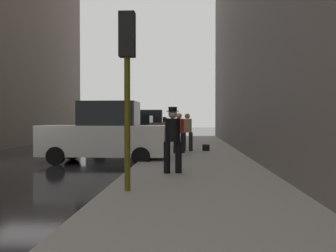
# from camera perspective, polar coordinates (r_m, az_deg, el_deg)

# --- Properties ---
(ground_plane) EXTENTS (120.00, 120.00, 0.00)m
(ground_plane) POSITION_cam_1_polar(r_m,az_deg,el_deg) (14.20, -20.73, -5.49)
(ground_plane) COLOR black
(sidewalk) EXTENTS (4.00, 40.00, 0.15)m
(sidewalk) POSITION_cam_1_polar(r_m,az_deg,el_deg) (12.97, 4.38, -5.70)
(sidewalk) COLOR gray
(sidewalk) RESTS_ON ground_plane
(parked_white_van) EXTENTS (4.61, 2.09, 2.25)m
(parked_white_van) POSITION_cam_1_polar(r_m,az_deg,el_deg) (14.01, -9.53, -1.29)
(parked_white_van) COLOR silver
(parked_white_van) RESTS_ON ground_plane
(parked_gray_coupe) EXTENTS (4.22, 2.10, 1.79)m
(parked_gray_coupe) POSITION_cam_1_polar(r_m,az_deg,el_deg) (19.81, -5.73, -1.13)
(parked_gray_coupe) COLOR slate
(parked_gray_coupe) RESTS_ON ground_plane
(parked_bronze_suv) EXTENTS (4.66, 2.19, 2.25)m
(parked_bronze_suv) POSITION_cam_1_polar(r_m,az_deg,el_deg) (26.52, -3.43, -0.18)
(parked_bronze_suv) COLOR brown
(parked_bronze_suv) RESTS_ON ground_plane
(parked_dark_green_sedan) EXTENTS (4.27, 2.19, 1.79)m
(parked_dark_green_sedan) POSITION_cam_1_polar(r_m,az_deg,el_deg) (33.17, -2.07, -0.26)
(parked_dark_green_sedan) COLOR #193828
(parked_dark_green_sedan) RESTS_ON ground_plane
(fire_hydrant) EXTENTS (0.42, 0.22, 0.70)m
(fire_hydrant) POSITION_cam_1_polar(r_m,az_deg,el_deg) (20.36, -0.38, -2.06)
(fire_hydrant) COLOR red
(fire_hydrant) RESTS_ON sidewalk
(traffic_light) EXTENTS (0.32, 0.32, 3.60)m
(traffic_light) POSITION_cam_1_polar(r_m,az_deg,el_deg) (7.69, -6.23, 9.72)
(traffic_light) COLOR #514C0F
(traffic_light) RESTS_ON sidewalk
(pedestrian_in_tan_coat) EXTENTS (0.52, 0.47, 1.71)m
(pedestrian_in_tan_coat) POSITION_cam_1_polar(r_m,az_deg,el_deg) (17.14, 2.96, -0.61)
(pedestrian_in_tan_coat) COLOR black
(pedestrian_in_tan_coat) RESTS_ON sidewalk
(pedestrian_with_fedora) EXTENTS (0.53, 0.50, 1.78)m
(pedestrian_with_fedora) POSITION_cam_1_polar(r_m,az_deg,el_deg) (10.03, 0.73, -1.59)
(pedestrian_with_fedora) COLOR black
(pedestrian_with_fedora) RESTS_ON sidewalk
(pedestrian_in_red_jacket) EXTENTS (0.53, 0.50, 1.71)m
(pedestrian_in_red_jacket) POSITION_cam_1_polar(r_m,az_deg,el_deg) (15.99, 1.69, -0.73)
(pedestrian_in_red_jacket) COLOR black
(pedestrian_in_red_jacket) RESTS_ON sidewalk
(duffel_bag) EXTENTS (0.32, 0.44, 0.28)m
(duffel_bag) POSITION_cam_1_polar(r_m,az_deg,el_deg) (17.37, 5.79, -3.28)
(duffel_bag) COLOR black
(duffel_bag) RESTS_ON sidewalk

